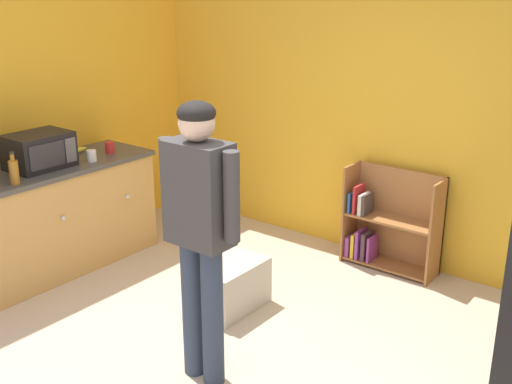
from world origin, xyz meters
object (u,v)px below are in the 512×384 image
(amber_bottle, at_px, (14,171))
(kitchen_counter, at_px, (41,222))
(red_cup, at_px, (110,147))
(microwave, at_px, (39,151))
(white_cup, at_px, (92,156))
(banana_bunch, at_px, (79,150))
(bookshelf, at_px, (387,226))
(pet_carrier, at_px, (227,284))
(standing_person, at_px, (200,220))

(amber_bottle, bearing_deg, kitchen_counter, 125.82)
(amber_bottle, relative_size, red_cup, 2.59)
(microwave, bearing_deg, white_cup, 64.69)
(banana_bunch, xyz_separation_m, red_cup, (0.21, 0.16, 0.02))
(bookshelf, xyz_separation_m, microwave, (-2.18, -1.82, 0.68))
(kitchen_counter, distance_m, red_cup, 0.86)
(bookshelf, relative_size, pet_carrier, 1.54)
(kitchen_counter, height_order, standing_person, standing_person)
(microwave, height_order, amber_bottle, microwave)
(banana_bunch, height_order, white_cup, white_cup)
(standing_person, height_order, pet_carrier, standing_person)
(amber_bottle, bearing_deg, banana_bunch, 113.50)
(bookshelf, bearing_deg, banana_bunch, -149.92)
(bookshelf, distance_m, standing_person, 2.24)
(pet_carrier, bearing_deg, standing_person, -58.95)
(kitchen_counter, distance_m, amber_bottle, 0.67)
(red_cup, bearing_deg, pet_carrier, -7.74)
(kitchen_counter, relative_size, amber_bottle, 8.11)
(pet_carrier, bearing_deg, amber_bottle, -149.28)
(banana_bunch, xyz_separation_m, white_cup, (0.31, -0.11, 0.02))
(kitchen_counter, bearing_deg, bookshelf, 40.85)
(white_cup, bearing_deg, banana_bunch, 161.12)
(bookshelf, bearing_deg, microwave, -140.18)
(kitchen_counter, distance_m, bookshelf, 2.87)
(pet_carrier, relative_size, banana_bunch, 3.54)
(pet_carrier, distance_m, banana_bunch, 1.87)
(white_cup, bearing_deg, red_cup, 109.79)
(standing_person, height_order, banana_bunch, standing_person)
(kitchen_counter, xyz_separation_m, amber_bottle, (0.22, -0.31, 0.55))
(bookshelf, relative_size, white_cup, 8.95)
(bookshelf, relative_size, microwave, 1.77)
(kitchen_counter, xyz_separation_m, pet_carrier, (1.57, 0.49, -0.27))
(bookshelf, relative_size, banana_bunch, 5.45)
(kitchen_counter, distance_m, microwave, 0.59)
(pet_carrier, distance_m, amber_bottle, 1.77)
(standing_person, xyz_separation_m, pet_carrier, (-0.45, 0.75, -0.86))
(standing_person, height_order, red_cup, standing_person)
(microwave, xyz_separation_m, red_cup, (0.08, 0.64, -0.09))
(pet_carrier, bearing_deg, banana_bunch, 178.58)
(amber_bottle, distance_m, white_cup, 0.74)
(standing_person, bearing_deg, amber_bottle, -178.46)
(banana_bunch, bearing_deg, pet_carrier, -1.42)
(kitchen_counter, relative_size, banana_bunch, 12.80)
(bookshelf, bearing_deg, pet_carrier, -113.28)
(banana_bunch, xyz_separation_m, amber_bottle, (0.37, -0.85, 0.07))
(white_cup, bearing_deg, microwave, -115.31)
(kitchen_counter, relative_size, pet_carrier, 3.62)
(microwave, relative_size, white_cup, 5.05)
(standing_person, relative_size, pet_carrier, 3.11)
(red_cup, relative_size, white_cup, 1.00)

